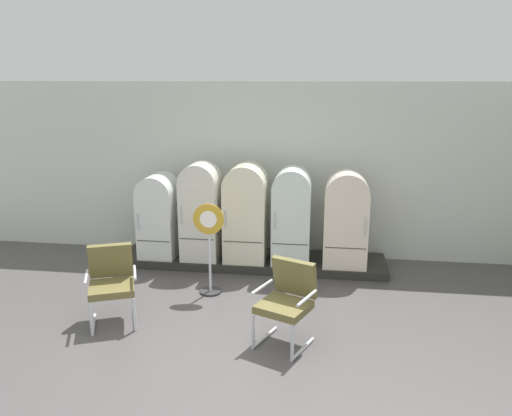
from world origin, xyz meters
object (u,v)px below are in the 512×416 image
armchair_right (287,297)px  refrigerator_1 (201,208)px  refrigerator_0 (159,213)px  refrigerator_4 (346,217)px  armchair_left (111,279)px  refrigerator_3 (292,213)px  refrigerator_2 (246,210)px  sign_stand (209,251)px

armchair_right → refrigerator_1: bearing=124.7°
refrigerator_0 → refrigerator_4: size_ratio=0.92×
armchair_left → refrigerator_3: bearing=44.6°
refrigerator_4 → refrigerator_0: bearing=179.1°
refrigerator_4 → refrigerator_1: bearing=179.9°
refrigerator_2 → sign_stand: refrigerator_2 is taller
refrigerator_3 → armchair_right: size_ratio=1.55×
refrigerator_3 → refrigerator_2: bearing=179.8°
refrigerator_0 → armchair_right: (2.33, -2.36, -0.30)m
armchair_left → armchair_right: 2.27m
refrigerator_1 → armchair_right: size_ratio=1.61×
refrigerator_1 → armchair_right: bearing=-55.3°
sign_stand → refrigerator_2: bearing=72.2°
refrigerator_4 → armchair_right: bearing=-107.7°
refrigerator_3 → armchair_left: bearing=-135.4°
refrigerator_3 → armchair_right: refrigerator_3 is taller
refrigerator_3 → sign_stand: refrigerator_3 is taller
refrigerator_3 → armchair_right: (0.12, -2.34, -0.39)m
refrigerator_2 → refrigerator_0: bearing=179.4°
refrigerator_0 → refrigerator_3: (2.22, -0.02, 0.09)m
armchair_left → sign_stand: bearing=43.9°
refrigerator_1 → sign_stand: 1.20m
refrigerator_1 → refrigerator_3: size_ratio=1.04×
armchair_right → sign_stand: 1.73m
refrigerator_0 → armchair_left: bearing=-88.0°
armchair_left → sign_stand: (1.04, 1.00, 0.07)m
refrigerator_0 → refrigerator_4: refrigerator_4 is taller
refrigerator_0 → refrigerator_4: (3.07, -0.05, 0.06)m
refrigerator_1 → refrigerator_3: refrigerator_1 is taller
refrigerator_1 → sign_stand: (0.39, -1.08, -0.34)m
refrigerator_1 → refrigerator_0: bearing=176.7°
refrigerator_2 → refrigerator_4: 1.60m
refrigerator_3 → armchair_left: size_ratio=1.55×
refrigerator_4 → armchair_left: (-3.00, -2.08, -0.37)m
refrigerator_0 → refrigerator_1: 0.74m
armchair_left → refrigerator_2: bearing=56.5°
refrigerator_1 → refrigerator_4: 2.34m
refrigerator_1 → armchair_right: 2.85m
refrigerator_0 → refrigerator_2: 1.48m
refrigerator_1 → sign_stand: refrigerator_1 is taller
refrigerator_1 → refrigerator_2: (0.75, 0.03, -0.01)m
refrigerator_1 → armchair_left: refrigerator_1 is taller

